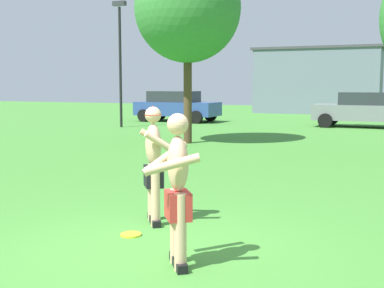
{
  "coord_description": "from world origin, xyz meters",
  "views": [
    {
      "loc": [
        2.67,
        -5.05,
        1.94
      ],
      "look_at": [
        -0.03,
        1.29,
        1.13
      ],
      "focal_mm": 47.42,
      "sensor_mm": 36.0,
      "label": 1
    }
  ],
  "objects_px": {
    "player_in_black": "(154,160)",
    "car_gray_far_end": "(364,109)",
    "lamp_post": "(120,50)",
    "frisbee": "(131,235)",
    "car_blue_mid_lot": "(176,106)",
    "tree_behind_players": "(188,8)",
    "player_near": "(177,188)"
  },
  "relations": [
    {
      "from": "player_in_black",
      "to": "lamp_post",
      "type": "bearing_deg",
      "value": 122.61
    },
    {
      "from": "tree_behind_players",
      "to": "car_blue_mid_lot",
      "type": "bearing_deg",
      "value": 117.02
    },
    {
      "from": "frisbee",
      "to": "car_blue_mid_lot",
      "type": "distance_m",
      "value": 20.12
    },
    {
      "from": "player_near",
      "to": "tree_behind_players",
      "type": "xyz_separation_m",
      "value": [
        -4.46,
        10.51,
        3.5
      ]
    },
    {
      "from": "frisbee",
      "to": "lamp_post",
      "type": "xyz_separation_m",
      "value": [
        -8.74,
        14.31,
        3.42
      ]
    },
    {
      "from": "player_in_black",
      "to": "lamp_post",
      "type": "xyz_separation_m",
      "value": [
        -8.74,
        13.66,
        2.54
      ]
    },
    {
      "from": "player_near",
      "to": "tree_behind_players",
      "type": "distance_m",
      "value": 11.95
    },
    {
      "from": "frisbee",
      "to": "car_blue_mid_lot",
      "type": "height_order",
      "value": "car_blue_mid_lot"
    },
    {
      "from": "frisbee",
      "to": "car_gray_far_end",
      "type": "distance_m",
      "value": 18.58
    },
    {
      "from": "car_gray_far_end",
      "to": "player_near",
      "type": "bearing_deg",
      "value": -91.17
    },
    {
      "from": "car_blue_mid_lot",
      "to": "tree_behind_players",
      "type": "relative_size",
      "value": 0.71
    },
    {
      "from": "player_near",
      "to": "player_in_black",
      "type": "distance_m",
      "value": 1.75
    },
    {
      "from": "player_near",
      "to": "lamp_post",
      "type": "xyz_separation_m",
      "value": [
        -9.76,
        15.09,
        2.58
      ]
    },
    {
      "from": "frisbee",
      "to": "car_blue_mid_lot",
      "type": "relative_size",
      "value": 0.06
    },
    {
      "from": "player_near",
      "to": "car_gray_far_end",
      "type": "distance_m",
      "value": 19.29
    },
    {
      "from": "player_in_black",
      "to": "car_gray_far_end",
      "type": "relative_size",
      "value": 0.38
    },
    {
      "from": "player_in_black",
      "to": "car_gray_far_end",
      "type": "bearing_deg",
      "value": 85.5
    },
    {
      "from": "player_near",
      "to": "lamp_post",
      "type": "height_order",
      "value": "lamp_post"
    },
    {
      "from": "car_blue_mid_lot",
      "to": "lamp_post",
      "type": "bearing_deg",
      "value": -101.22
    },
    {
      "from": "car_blue_mid_lot",
      "to": "tree_behind_players",
      "type": "bearing_deg",
      "value": -62.98
    },
    {
      "from": "player_near",
      "to": "car_gray_far_end",
      "type": "xyz_separation_m",
      "value": [
        0.39,
        19.28,
        -0.03
      ]
    },
    {
      "from": "player_near",
      "to": "car_blue_mid_lot",
      "type": "xyz_separation_m",
      "value": [
        -8.93,
        19.27,
        -0.03
      ]
    },
    {
      "from": "car_blue_mid_lot",
      "to": "car_gray_far_end",
      "type": "height_order",
      "value": "same"
    },
    {
      "from": "frisbee",
      "to": "tree_behind_players",
      "type": "height_order",
      "value": "tree_behind_players"
    },
    {
      "from": "lamp_post",
      "to": "tree_behind_players",
      "type": "height_order",
      "value": "tree_behind_players"
    },
    {
      "from": "lamp_post",
      "to": "tree_behind_players",
      "type": "relative_size",
      "value": 0.91
    },
    {
      "from": "player_in_black",
      "to": "car_blue_mid_lot",
      "type": "height_order",
      "value": "player_in_black"
    },
    {
      "from": "frisbee",
      "to": "car_gray_far_end",
      "type": "relative_size",
      "value": 0.06
    },
    {
      "from": "car_gray_far_end",
      "to": "lamp_post",
      "type": "bearing_deg",
      "value": -157.56
    },
    {
      "from": "player_in_black",
      "to": "tree_behind_players",
      "type": "bearing_deg",
      "value": 110.8
    },
    {
      "from": "lamp_post",
      "to": "car_gray_far_end",
      "type": "bearing_deg",
      "value": 22.44
    },
    {
      "from": "player_in_black",
      "to": "car_gray_far_end",
      "type": "distance_m",
      "value": 17.91
    }
  ]
}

